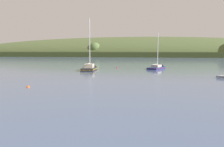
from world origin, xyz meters
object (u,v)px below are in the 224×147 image
Objects in this scene: sailboat_far_left at (90,69)px; mooring_buoy_foreground at (117,68)px; sailboat_midwater_white at (158,68)px; mooring_buoy_off_fishing_boat at (28,87)px.

sailboat_far_left is 19.43× the size of mooring_buoy_foreground.
mooring_buoy_foreground is (5.52, 10.60, -0.34)m from sailboat_far_left.
sailboat_midwater_white reaches higher than mooring_buoy_foreground.
sailboat_midwater_white is 0.77× the size of sailboat_far_left.
sailboat_far_left is at bearing 134.11° from sailboat_midwater_white.
mooring_buoy_off_fishing_boat is at bearing 174.51° from sailboat_midwater_white.
mooring_buoy_off_fishing_boat is (-17.03, -41.46, -0.20)m from sailboat_midwater_white.
mooring_buoy_foreground is at bearing 84.57° from mooring_buoy_off_fishing_boat.
sailboat_midwater_white is 13.03m from mooring_buoy_foreground.
sailboat_midwater_white is at bearing 67.68° from mooring_buoy_off_fishing_boat.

